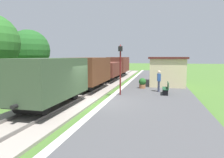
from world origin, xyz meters
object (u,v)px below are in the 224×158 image
at_px(person_waiting, 159,80).
at_px(lamp_post_near, 120,60).
at_px(freight_train, 99,71).
at_px(tree_trackside_far, 29,50).
at_px(station_hut, 167,70).
at_px(bench_near_hut, 166,88).
at_px(potted_planter, 142,83).

xyz_separation_m(person_waiting, lamp_post_near, (-2.77, -2.01, 1.62)).
bearing_deg(person_waiting, freight_train, -39.42).
bearing_deg(tree_trackside_far, freight_train, 4.61).
distance_m(freight_train, person_waiting, 6.99).
height_order(freight_train, lamp_post_near, lamp_post_near).
height_order(station_hut, tree_trackside_far, tree_trackside_far).
relative_size(bench_near_hut, tree_trackside_far, 0.25).
xyz_separation_m(freight_train, lamp_post_near, (3.26, -5.51, 1.18)).
xyz_separation_m(bench_near_hut, person_waiting, (-0.56, 1.01, 0.46)).
height_order(station_hut, potted_planter, station_hut).
bearing_deg(freight_train, station_hut, 10.99).
relative_size(person_waiting, lamp_post_near, 0.46).
bearing_deg(potted_planter, freight_train, 156.23).
height_order(freight_train, tree_trackside_far, tree_trackside_far).
height_order(person_waiting, potted_planter, person_waiting).
bearing_deg(potted_planter, station_hut, 56.86).
xyz_separation_m(bench_near_hut, tree_trackside_far, (-14.34, 3.88, 3.02)).
height_order(bench_near_hut, potted_planter, potted_planter).
bearing_deg(potted_planter, lamp_post_near, -111.19).
xyz_separation_m(station_hut, potted_planter, (-2.19, -3.35, -0.93)).
bearing_deg(potted_planter, person_waiting, -45.73).
bearing_deg(tree_trackside_far, lamp_post_near, -23.92).
height_order(potted_planter, lamp_post_near, lamp_post_near).
distance_m(freight_train, bench_near_hut, 8.03).
distance_m(potted_planter, tree_trackside_far, 12.80).
xyz_separation_m(potted_planter, lamp_post_near, (-1.35, -3.48, 2.08)).
bearing_deg(station_hut, lamp_post_near, -117.38).
relative_size(person_waiting, potted_planter, 1.87).
bearing_deg(person_waiting, bench_near_hut, 109.60).
distance_m(freight_train, tree_trackside_far, 8.06).
height_order(station_hut, bench_near_hut, station_hut).
height_order(freight_train, person_waiting, freight_train).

